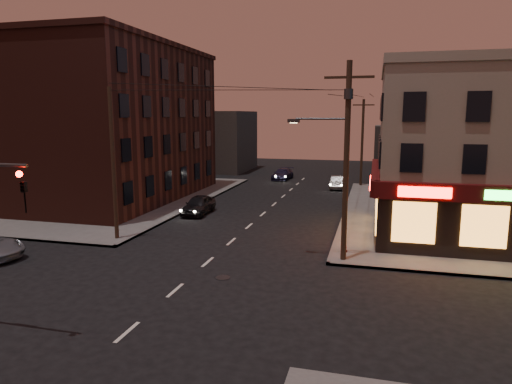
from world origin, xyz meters
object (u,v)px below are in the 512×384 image
(sedan_mid, at_px, (337,183))
(sedan_near, at_px, (199,205))
(sedan_far, at_px, (283,174))
(fire_hydrant, at_px, (344,251))

(sedan_mid, bearing_deg, sedan_near, -121.57)
(sedan_mid, xyz_separation_m, sedan_far, (-6.80, 5.13, 0.01))
(sedan_mid, distance_m, sedan_far, 8.52)
(sedan_near, distance_m, fire_hydrant, 14.56)
(sedan_far, xyz_separation_m, fire_hydrant, (9.13, -29.03, -0.10))
(sedan_near, height_order, fire_hydrant, sedan_near)
(sedan_near, distance_m, sedan_far, 20.41)
(sedan_far, height_order, fire_hydrant, sedan_far)
(sedan_mid, relative_size, fire_hydrant, 5.34)
(sedan_far, bearing_deg, sedan_mid, -32.27)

